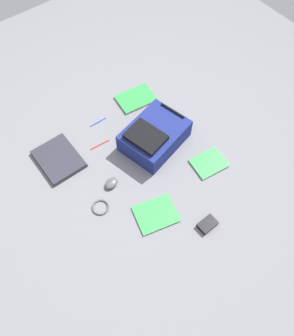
{
  "coord_description": "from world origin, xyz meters",
  "views": [
    {
      "loc": [
        0.94,
        -0.68,
        2.01
      ],
      "look_at": [
        0.02,
        0.03,
        0.02
      ],
      "focal_mm": 36.87,
      "sensor_mm": 36.0,
      "label": 1
    }
  ],
  "objects_px": {
    "computer_mouse": "(111,183)",
    "book_red": "(156,214)",
    "book_blue": "(136,98)",
    "book_comic": "(209,163)",
    "pen_blue": "(100,145)",
    "cable_coil": "(101,207)",
    "backpack": "(154,136)",
    "pen_black": "(98,122)",
    "power_brick": "(207,224)",
    "laptop": "(59,159)"
  },
  "relations": [
    {
      "from": "backpack",
      "to": "computer_mouse",
      "type": "height_order",
      "value": "backpack"
    },
    {
      "from": "backpack",
      "to": "book_comic",
      "type": "distance_m",
      "value": 0.42
    },
    {
      "from": "book_blue",
      "to": "computer_mouse",
      "type": "relative_size",
      "value": 3.07
    },
    {
      "from": "pen_blue",
      "to": "power_brick",
      "type": "bearing_deg",
      "value": 12.02
    },
    {
      "from": "computer_mouse",
      "to": "cable_coil",
      "type": "xyz_separation_m",
      "value": [
        0.09,
        -0.15,
        -0.01
      ]
    },
    {
      "from": "book_comic",
      "to": "cable_coil",
      "type": "bearing_deg",
      "value": -103.09
    },
    {
      "from": "book_red",
      "to": "book_comic",
      "type": "distance_m",
      "value": 0.52
    },
    {
      "from": "pen_blue",
      "to": "pen_black",
      "type": "bearing_deg",
      "value": 149.68
    },
    {
      "from": "book_blue",
      "to": "book_comic",
      "type": "height_order",
      "value": "book_blue"
    },
    {
      "from": "book_red",
      "to": "book_comic",
      "type": "relative_size",
      "value": 1.22
    },
    {
      "from": "book_comic",
      "to": "pen_blue",
      "type": "bearing_deg",
      "value": -139.1
    },
    {
      "from": "book_comic",
      "to": "power_brick",
      "type": "xyz_separation_m",
      "value": [
        0.32,
        -0.31,
        0.01
      ]
    },
    {
      "from": "book_red",
      "to": "computer_mouse",
      "type": "distance_m",
      "value": 0.36
    },
    {
      "from": "backpack",
      "to": "pen_blue",
      "type": "relative_size",
      "value": 3.32
    },
    {
      "from": "book_blue",
      "to": "pen_blue",
      "type": "relative_size",
      "value": 2.02
    },
    {
      "from": "cable_coil",
      "to": "pen_black",
      "type": "relative_size",
      "value": 0.81
    },
    {
      "from": "backpack",
      "to": "laptop",
      "type": "xyz_separation_m",
      "value": [
        -0.28,
        -0.6,
        -0.07
      ]
    },
    {
      "from": "book_red",
      "to": "laptop",
      "type": "bearing_deg",
      "value": -158.92
    },
    {
      "from": "backpack",
      "to": "book_comic",
      "type": "height_order",
      "value": "backpack"
    },
    {
      "from": "laptop",
      "to": "book_comic",
      "type": "bearing_deg",
      "value": 50.79
    },
    {
      "from": "book_comic",
      "to": "power_brick",
      "type": "height_order",
      "value": "power_brick"
    },
    {
      "from": "book_blue",
      "to": "cable_coil",
      "type": "distance_m",
      "value": 0.93
    },
    {
      "from": "cable_coil",
      "to": "book_blue",
      "type": "bearing_deg",
      "value": 129.42
    },
    {
      "from": "laptop",
      "to": "power_brick",
      "type": "xyz_separation_m",
      "value": [
        0.97,
        0.48,
        0.0
      ]
    },
    {
      "from": "book_red",
      "to": "book_blue",
      "type": "relative_size",
      "value": 0.99
    },
    {
      "from": "pen_black",
      "to": "pen_blue",
      "type": "xyz_separation_m",
      "value": [
        0.17,
        -0.1,
        0.0
      ]
    },
    {
      "from": "book_red",
      "to": "book_blue",
      "type": "distance_m",
      "value": 0.96
    },
    {
      "from": "laptop",
      "to": "book_blue",
      "type": "bearing_deg",
      "value": 99.14
    },
    {
      "from": "laptop",
      "to": "power_brick",
      "type": "bearing_deg",
      "value": 26.46
    },
    {
      "from": "power_brick",
      "to": "pen_blue",
      "type": "relative_size",
      "value": 0.78
    },
    {
      "from": "power_brick",
      "to": "pen_blue",
      "type": "bearing_deg",
      "value": -167.98
    },
    {
      "from": "computer_mouse",
      "to": "book_red",
      "type": "bearing_deg",
      "value": 0.82
    },
    {
      "from": "backpack",
      "to": "book_blue",
      "type": "bearing_deg",
      "value": 160.6
    },
    {
      "from": "backpack",
      "to": "pen_black",
      "type": "height_order",
      "value": "backpack"
    },
    {
      "from": "power_brick",
      "to": "book_blue",
      "type": "bearing_deg",
      "value": 166.38
    },
    {
      "from": "power_brick",
      "to": "cable_coil",
      "type": "bearing_deg",
      "value": -137.72
    },
    {
      "from": "book_comic",
      "to": "power_brick",
      "type": "distance_m",
      "value": 0.45
    },
    {
      "from": "book_comic",
      "to": "computer_mouse",
      "type": "distance_m",
      "value": 0.67
    },
    {
      "from": "laptop",
      "to": "book_comic",
      "type": "xyz_separation_m",
      "value": [
        0.65,
        0.79,
        -0.01
      ]
    },
    {
      "from": "power_brick",
      "to": "pen_blue",
      "type": "height_order",
      "value": "power_brick"
    },
    {
      "from": "pen_blue",
      "to": "book_comic",
      "type": "bearing_deg",
      "value": 40.9
    },
    {
      "from": "laptop",
      "to": "computer_mouse",
      "type": "relative_size",
      "value": 3.37
    },
    {
      "from": "book_red",
      "to": "pen_black",
      "type": "height_order",
      "value": "book_red"
    },
    {
      "from": "book_red",
      "to": "computer_mouse",
      "type": "xyz_separation_m",
      "value": [
        -0.34,
        -0.1,
        0.01
      ]
    },
    {
      "from": "book_blue",
      "to": "computer_mouse",
      "type": "bearing_deg",
      "value": -48.91
    },
    {
      "from": "cable_coil",
      "to": "pen_blue",
      "type": "relative_size",
      "value": 0.74
    },
    {
      "from": "book_blue",
      "to": "cable_coil",
      "type": "relative_size",
      "value": 2.74
    },
    {
      "from": "book_red",
      "to": "pen_blue",
      "type": "height_order",
      "value": "book_red"
    },
    {
      "from": "backpack",
      "to": "book_blue",
      "type": "distance_m",
      "value": 0.43
    },
    {
      "from": "cable_coil",
      "to": "power_brick",
      "type": "distance_m",
      "value": 0.67
    }
  ]
}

